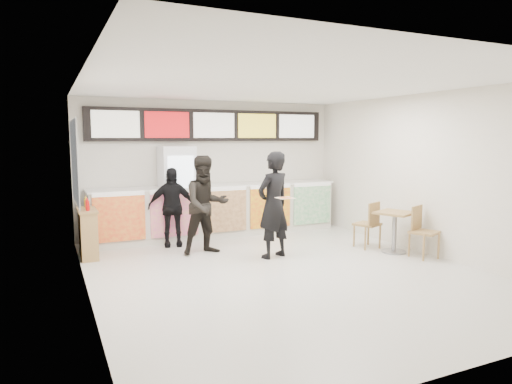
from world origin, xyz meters
TOP-DOWN VIEW (x-y plane):
  - floor at (0.00, 0.00)m, footprint 7.00×7.00m
  - ceiling at (0.00, 0.00)m, footprint 7.00×7.00m
  - wall_back at (0.00, 3.50)m, footprint 6.00×0.00m
  - wall_left at (-3.00, 0.00)m, footprint 0.00×7.00m
  - wall_right at (3.00, 0.00)m, footprint 0.00×7.00m
  - service_counter at (0.00, 3.09)m, footprint 5.56×0.77m
  - menu_board at (0.00, 3.41)m, footprint 5.50×0.14m
  - drinks_fridge at (-0.93, 3.11)m, footprint 0.70×0.67m
  - mirror_panel at (-2.99, 2.45)m, footprint 0.01×2.00m
  - customer_main at (0.25, 0.90)m, footprint 0.81×0.66m
  - customer_left at (-0.77, 1.68)m, footprint 0.95×0.76m
  - customer_mid at (-1.21, 2.55)m, footprint 0.99×0.56m
  - pizza_slice at (0.25, 0.45)m, footprint 0.36×0.36m
  - cafe_table at (2.50, 0.26)m, footprint 1.02×1.64m
  - condiment_ledge at (-2.82, 2.30)m, footprint 0.32×0.80m

SIDE VIEW (x-z plane):
  - floor at x=0.00m, z-range 0.00..0.00m
  - condiment_ledge at x=-2.82m, z-range -0.08..0.99m
  - cafe_table at x=2.50m, z-range 0.08..1.01m
  - service_counter at x=0.00m, z-range 0.00..1.14m
  - customer_mid at x=-1.21m, z-range 0.00..1.59m
  - customer_left at x=-0.77m, z-range 0.00..1.85m
  - customer_main at x=0.25m, z-range 0.00..1.93m
  - drinks_fridge at x=-0.93m, z-range 0.00..2.00m
  - pizza_slice at x=0.25m, z-range 1.15..1.17m
  - wall_back at x=0.00m, z-range -1.50..4.50m
  - wall_left at x=-3.00m, z-range -2.00..5.00m
  - wall_right at x=3.00m, z-range -2.00..5.00m
  - mirror_panel at x=-2.99m, z-range 1.00..2.50m
  - menu_board at x=0.00m, z-range 2.10..2.80m
  - ceiling at x=0.00m, z-range 3.00..3.00m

